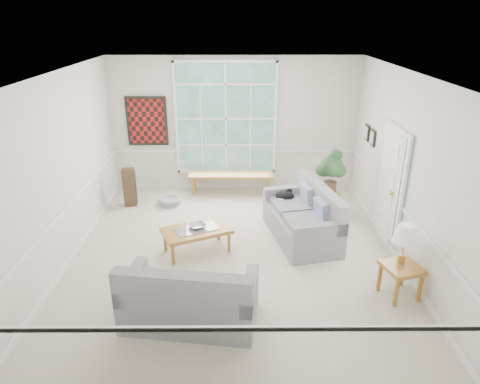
# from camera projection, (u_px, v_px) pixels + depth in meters

# --- Properties ---
(floor) EXTENTS (5.50, 6.00, 0.01)m
(floor) POSITION_uv_depth(u_px,v_px,m) (234.00, 253.00, 7.38)
(floor) COLOR #BFB5A0
(floor) RESTS_ON ground
(ceiling) EXTENTS (5.50, 6.00, 0.02)m
(ceiling) POSITION_uv_depth(u_px,v_px,m) (233.00, 74.00, 6.21)
(ceiling) COLOR white
(ceiling) RESTS_ON ground
(wall_back) EXTENTS (5.50, 0.02, 3.00)m
(wall_back) POSITION_uv_depth(u_px,v_px,m) (235.00, 125.00, 9.56)
(wall_back) COLOR silver
(wall_back) RESTS_ON ground
(wall_front) EXTENTS (5.50, 0.02, 3.00)m
(wall_front) POSITION_uv_depth(u_px,v_px,m) (231.00, 280.00, 4.03)
(wall_front) COLOR silver
(wall_front) RESTS_ON ground
(wall_left) EXTENTS (0.02, 6.00, 3.00)m
(wall_left) POSITION_uv_depth(u_px,v_px,m) (61.00, 171.00, 6.78)
(wall_left) COLOR silver
(wall_left) RESTS_ON ground
(wall_right) EXTENTS (0.02, 6.00, 3.00)m
(wall_right) POSITION_uv_depth(u_px,v_px,m) (406.00, 171.00, 6.81)
(wall_right) COLOR silver
(wall_right) RESTS_ON ground
(window_back) EXTENTS (2.30, 0.08, 2.40)m
(window_back) POSITION_uv_depth(u_px,v_px,m) (226.00, 119.00, 9.46)
(window_back) COLOR white
(window_back) RESTS_ON wall_back
(entry_door) EXTENTS (0.08, 0.90, 2.10)m
(entry_door) POSITION_uv_depth(u_px,v_px,m) (388.00, 183.00, 7.54)
(entry_door) COLOR white
(entry_door) RESTS_ON floor
(door_sidelight) EXTENTS (0.08, 0.26, 1.90)m
(door_sidelight) POSITION_uv_depth(u_px,v_px,m) (401.00, 191.00, 6.92)
(door_sidelight) COLOR white
(door_sidelight) RESTS_ON wall_right
(wall_art) EXTENTS (0.90, 0.06, 1.10)m
(wall_art) POSITION_uv_depth(u_px,v_px,m) (147.00, 121.00, 9.46)
(wall_art) COLOR #5D1010
(wall_art) RESTS_ON wall_back
(wall_frame_near) EXTENTS (0.04, 0.26, 0.32)m
(wall_frame_near) POSITION_uv_depth(u_px,v_px,m) (372.00, 138.00, 8.40)
(wall_frame_near) COLOR black
(wall_frame_near) RESTS_ON wall_right
(wall_frame_far) EXTENTS (0.04, 0.26, 0.32)m
(wall_frame_far) POSITION_uv_depth(u_px,v_px,m) (366.00, 133.00, 8.77)
(wall_frame_far) COLOR black
(wall_frame_far) RESTS_ON wall_right
(loveseat_right) EXTENTS (1.30, 1.96, 0.98)m
(loveseat_right) POSITION_uv_depth(u_px,v_px,m) (302.00, 213.00, 7.69)
(loveseat_right) COLOR gray
(loveseat_right) RESTS_ON floor
(loveseat_front) EXTENTS (1.84, 1.12, 0.94)m
(loveseat_front) POSITION_uv_depth(u_px,v_px,m) (190.00, 290.00, 5.59)
(loveseat_front) COLOR gray
(loveseat_front) RESTS_ON floor
(coffee_table) EXTENTS (1.29, 1.03, 0.42)m
(coffee_table) POSITION_uv_depth(u_px,v_px,m) (197.00, 240.00, 7.35)
(coffee_table) COLOR #A16828
(coffee_table) RESTS_ON floor
(pewter_bowl) EXTENTS (0.49, 0.49, 0.09)m
(pewter_bowl) POSITION_uv_depth(u_px,v_px,m) (197.00, 225.00, 7.29)
(pewter_bowl) COLOR #949499
(pewter_bowl) RESTS_ON coffee_table
(window_bench) EXTENTS (1.93, 0.41, 0.45)m
(window_bench) POSITION_uv_depth(u_px,v_px,m) (231.00, 184.00, 9.73)
(window_bench) COLOR #A16828
(window_bench) RESTS_ON floor
(end_table) EXTENTS (0.53, 0.53, 0.47)m
(end_table) POSITION_uv_depth(u_px,v_px,m) (325.00, 201.00, 8.80)
(end_table) COLOR #A16828
(end_table) RESTS_ON floor
(houseplant) EXTENTS (0.70, 0.70, 0.88)m
(houseplant) POSITION_uv_depth(u_px,v_px,m) (331.00, 171.00, 8.48)
(houseplant) COLOR #264826
(houseplant) RESTS_ON end_table
(side_table) EXTENTS (0.62, 0.62, 0.51)m
(side_table) POSITION_uv_depth(u_px,v_px,m) (400.00, 281.00, 6.16)
(side_table) COLOR #A16828
(side_table) RESTS_ON floor
(table_lamp) EXTENTS (0.39, 0.39, 0.61)m
(table_lamp) POSITION_uv_depth(u_px,v_px,m) (404.00, 245.00, 6.01)
(table_lamp) COLOR white
(table_lamp) RESTS_ON side_table
(pet_bed) EXTENTS (0.57, 0.57, 0.14)m
(pet_bed) POSITION_uv_depth(u_px,v_px,m) (169.00, 201.00, 9.21)
(pet_bed) COLOR gray
(pet_bed) RESTS_ON floor
(floor_speaker) EXTENTS (0.28, 0.24, 0.82)m
(floor_speaker) POSITION_uv_depth(u_px,v_px,m) (130.00, 187.00, 9.04)
(floor_speaker) COLOR #402E1D
(floor_speaker) RESTS_ON floor
(cat) EXTENTS (0.40, 0.32, 0.17)m
(cat) POSITION_uv_depth(u_px,v_px,m) (285.00, 195.00, 8.20)
(cat) COLOR black
(cat) RESTS_ON loveseat_right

